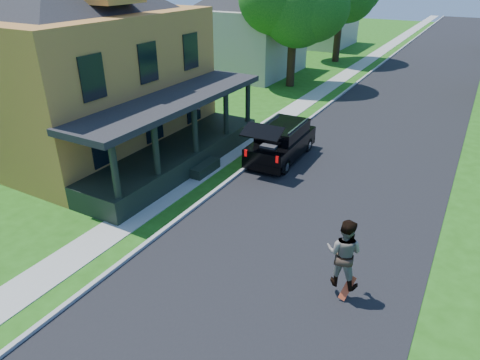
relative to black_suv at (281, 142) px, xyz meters
The scene contains 11 objects.
ground 9.59m from the black_suv, 70.42° to the right, with size 140.00×140.00×0.00m, color #215711.
street 11.49m from the black_suv, 73.78° to the left, with size 8.00×120.00×0.02m, color black.
curb 11.07m from the black_suv, 94.42° to the left, with size 0.15×120.00×0.12m, color #9D9D98.
sidewalk 11.29m from the black_suv, 102.31° to the left, with size 1.30×120.00×0.03m, color #9E9F96.
front_walk 7.03m from the black_suv, 154.55° to the right, with size 6.50×1.20×0.03m, color #9E9F96.
main_house 10.86m from the black_suv, 162.63° to the right, with size 15.56×15.56×10.10m.
neighbor_house_mid 18.51m from the black_suv, 124.47° to the left, with size 12.78×12.78×8.30m.
neighbor_house_far 32.84m from the black_suv, 108.38° to the left, with size 12.78×12.78×8.30m.
black_suv is the anchor object (origin of this frame).
skateboarder 9.12m from the black_suv, 55.44° to the right, with size 0.96×0.75×1.95m.
skateboard 9.37m from the black_suv, 54.72° to the right, with size 0.36×0.33×0.68m.
Camera 1 is at (4.05, -7.64, 7.95)m, focal length 32.00 mm.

